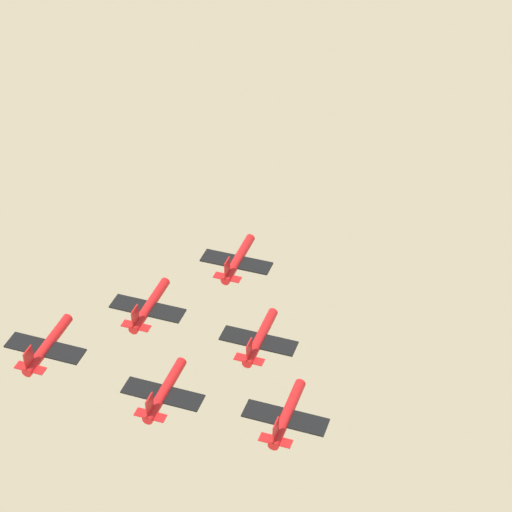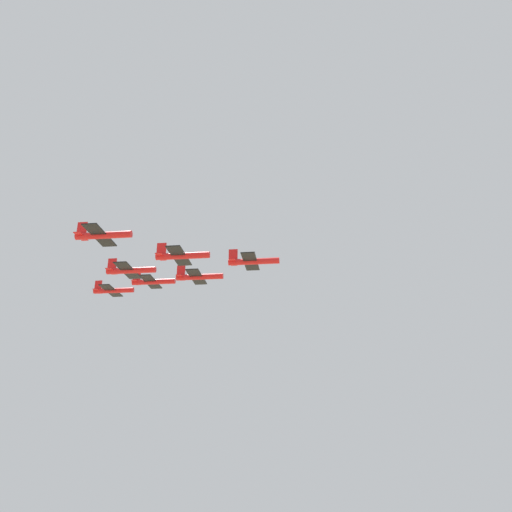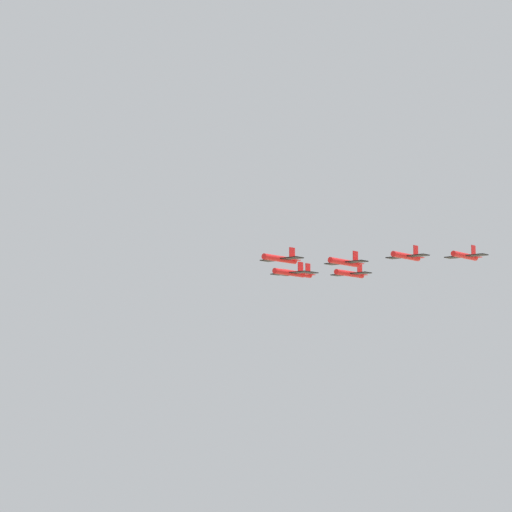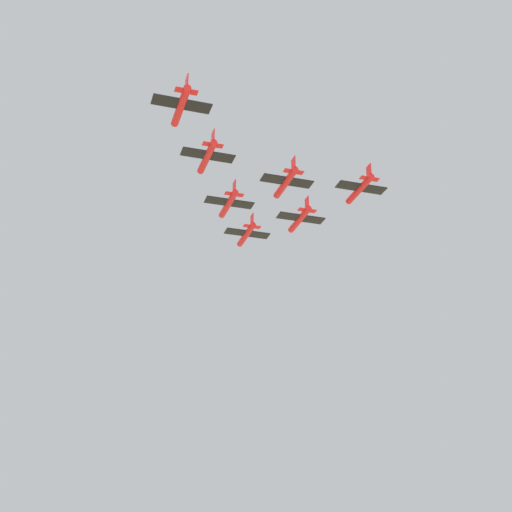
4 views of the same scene
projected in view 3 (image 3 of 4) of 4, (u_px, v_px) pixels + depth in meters
The scene contains 7 objects.
jet_0 at pixel (281, 259), 210.62m from camera, with size 10.12×9.90×3.52m.
jet_1 at pixel (345, 262), 215.59m from camera, with size 10.12×9.90×3.52m.
jet_2 at pixel (290, 273), 225.09m from camera, with size 10.12×9.90×3.52m.
jet_3 at pixel (407, 256), 220.83m from camera, with size 10.12×9.90×3.52m.
jet_4 at pixel (350, 274), 230.12m from camera, with size 10.12×9.90×3.52m.
jet_5 at pixel (298, 274), 239.92m from camera, with size 10.12×9.90×3.52m.
jet_6 at pixel (466, 256), 225.90m from camera, with size 10.12×9.90×3.52m.
Camera 3 is at (240.08, 80.69, 137.89)m, focal length 70.00 mm.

